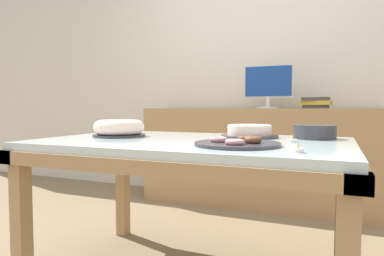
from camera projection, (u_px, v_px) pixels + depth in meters
name	position (u px, v px, depth m)	size (l,w,h in m)	color
wall_back	(264.00, 64.00, 3.28)	(8.00, 0.10, 2.60)	silver
dining_table	(192.00, 157.00, 1.69)	(1.51, 0.95, 0.72)	silver
sideboard	(256.00, 157.00, 3.06)	(2.05, 0.44, 0.87)	tan
computer_monitor	(268.00, 87.00, 2.98)	(0.42, 0.20, 0.38)	silver
book_stack	(316.00, 103.00, 2.84)	(0.26, 0.19, 0.09)	#3F3838
cake_chocolate_round	(249.00, 132.00, 1.82)	(0.30, 0.30, 0.07)	#333338
cake_golden_bundt	(119.00, 128.00, 1.87)	(0.28, 0.28, 0.09)	#333338
pastry_platter	(237.00, 143.00, 1.41)	(0.36, 0.36, 0.04)	#333338
plate_stack	(314.00, 132.00, 1.74)	(0.21, 0.21, 0.07)	#333338
tealight_centre	(298.00, 150.00, 1.19)	(0.04, 0.04, 0.04)	silver
tealight_left_edge	(130.00, 131.00, 2.16)	(0.04, 0.04, 0.04)	silver
tealight_near_front	(292.00, 140.00, 1.54)	(0.04, 0.04, 0.04)	silver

